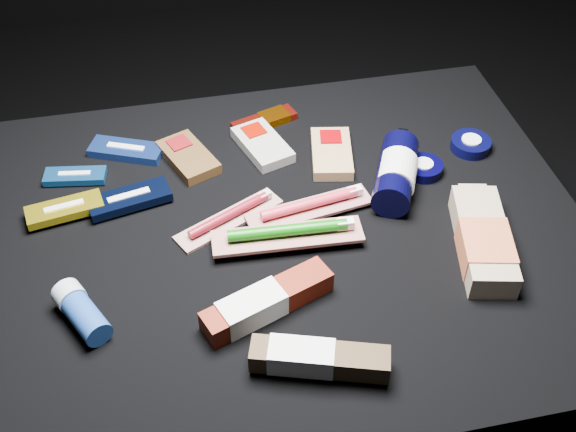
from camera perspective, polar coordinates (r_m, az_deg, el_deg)
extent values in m
plane|color=black|center=(1.45, -0.51, -12.37)|extent=(3.00, 3.00, 0.00)
cube|color=black|center=(1.29, -0.56, -7.45)|extent=(0.98, 0.78, 0.40)
cube|color=#2043A0|center=(1.31, -12.65, 5.10)|extent=(0.14, 0.10, 0.02)
cube|color=silver|center=(1.31, -12.65, 5.13)|extent=(0.07, 0.04, 0.02)
cube|color=blue|center=(1.28, -16.47, 3.05)|extent=(0.11, 0.05, 0.01)
cube|color=silver|center=(1.28, -16.48, 3.08)|extent=(0.05, 0.02, 0.01)
cube|color=black|center=(1.20, -12.42, 1.33)|extent=(0.14, 0.08, 0.02)
cube|color=silver|center=(1.20, -12.43, 1.37)|extent=(0.07, 0.03, 0.02)
cube|color=gold|center=(1.21, -17.23, 0.51)|extent=(0.13, 0.07, 0.01)
cube|color=silver|center=(1.21, -17.24, 0.54)|extent=(0.06, 0.02, 0.02)
cube|color=#4C3217|center=(1.27, -7.89, 4.63)|extent=(0.11, 0.14, 0.02)
cube|color=maroon|center=(1.30, -8.56, 5.41)|extent=(0.05, 0.05, 0.02)
cube|color=#9D9E97|center=(1.29, -2.03, 5.64)|extent=(0.10, 0.14, 0.02)
cube|color=#7F0A00|center=(1.31, -2.70, 6.45)|extent=(0.05, 0.05, 0.02)
cube|color=tan|center=(1.27, 3.46, 4.95)|extent=(0.09, 0.14, 0.02)
cube|color=#750005|center=(1.30, 3.38, 5.92)|extent=(0.04, 0.04, 0.02)
cube|color=maroon|center=(1.35, -1.89, 7.53)|extent=(0.13, 0.07, 0.01)
cube|color=#A04F06|center=(1.36, -1.12, 7.82)|extent=(0.06, 0.05, 0.02)
cylinder|color=black|center=(1.21, 8.50, 3.40)|extent=(0.12, 0.17, 0.06)
cylinder|color=silver|center=(1.21, 8.57, 3.30)|extent=(0.09, 0.09, 0.06)
cylinder|color=black|center=(1.28, 8.95, 5.91)|extent=(0.03, 0.03, 0.02)
cube|color=black|center=(1.30, 9.01, 6.23)|extent=(0.03, 0.03, 0.01)
cylinder|color=black|center=(1.33, 14.23, 5.51)|extent=(0.07, 0.07, 0.02)
cylinder|color=white|center=(1.33, 14.24, 5.56)|extent=(0.03, 0.03, 0.02)
cylinder|color=black|center=(1.26, 10.64, 3.75)|extent=(0.07, 0.07, 0.02)
cylinder|color=silver|center=(1.26, 10.65, 3.79)|extent=(0.03, 0.03, 0.02)
cube|color=tan|center=(1.14, 15.13, -1.82)|extent=(0.11, 0.21, 0.04)
cube|color=#C6623B|center=(1.12, 15.34, -2.56)|extent=(0.09, 0.11, 0.04)
cube|color=tan|center=(1.21, 14.31, 1.62)|extent=(0.05, 0.03, 0.03)
cylinder|color=navy|center=(1.04, -15.64, -7.81)|extent=(0.07, 0.09, 0.04)
cylinder|color=#A2B1C0|center=(1.07, -16.89, -6.06)|extent=(0.05, 0.04, 0.04)
cube|color=#B7AEAB|center=(1.16, -4.67, -0.30)|extent=(0.19, 0.12, 0.01)
cylinder|color=maroon|center=(1.15, -4.71, 0.09)|extent=(0.14, 0.08, 0.01)
cube|color=silver|center=(1.18, -1.85, 1.63)|extent=(0.02, 0.02, 0.01)
cube|color=#B2ACA6|center=(1.16, 1.69, 0.55)|extent=(0.21, 0.08, 0.01)
cylinder|color=#C9283E|center=(1.15, 1.70, 0.98)|extent=(0.16, 0.04, 0.02)
cube|color=white|center=(1.18, 5.30, 1.98)|extent=(0.03, 0.02, 0.01)
cube|color=#ABA3A0|center=(1.11, -0.04, -1.62)|extent=(0.24, 0.07, 0.01)
cylinder|color=#0B6009|center=(1.10, -0.04, -1.13)|extent=(0.18, 0.03, 0.02)
cube|color=white|center=(1.11, 4.55, -0.60)|extent=(0.03, 0.02, 0.01)
cube|color=maroon|center=(1.02, -1.61, -6.76)|extent=(0.20, 0.11, 0.04)
cube|color=silver|center=(1.01, -2.87, -7.31)|extent=(0.10, 0.08, 0.04)
cube|color=#392713|center=(0.96, 2.51, -11.22)|extent=(0.19, 0.09, 0.03)
cube|color=silver|center=(0.96, 1.06, -11.06)|extent=(0.09, 0.07, 0.04)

